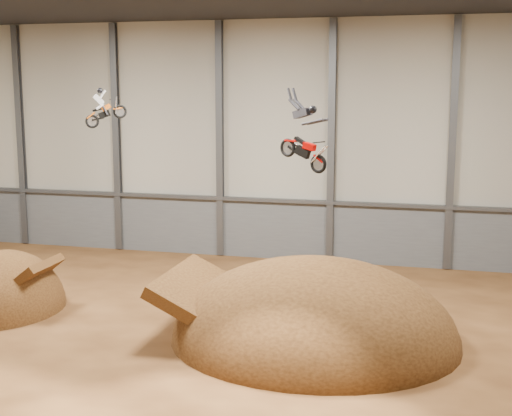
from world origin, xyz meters
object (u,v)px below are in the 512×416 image
Objects in this scene: takeoff_ramp at (3,310)px; landing_ramp at (314,341)px; fmx_rider_a at (108,103)px; fmx_rider_b at (301,131)px.

takeoff_ramp is 0.55× the size of landing_ramp.
fmx_rider_a reaches higher than takeoff_ramp.
takeoff_ramp is at bearing 178.09° from landing_ramp.
takeoff_ramp is 16.43m from fmx_rider_b.
fmx_rider_b is (14.04, -0.45, 8.52)m from takeoff_ramp.
takeoff_ramp is 2.08× the size of fmx_rider_b.
landing_ramp is at bearing -41.49° from fmx_rider_a.
landing_ramp is 8.54m from fmx_rider_b.
fmx_rider_b reaches higher than takeoff_ramp.
fmx_rider_b is at bearing 176.62° from landing_ramp.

